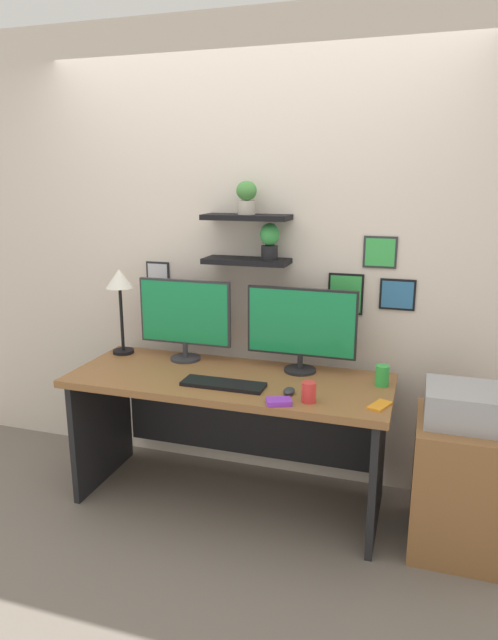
{
  "coord_description": "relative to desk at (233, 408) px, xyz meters",
  "views": [
    {
      "loc": [
        0.98,
        -2.72,
        1.81
      ],
      "look_at": [
        0.1,
        0.05,
        1.07
      ],
      "focal_mm": 31.38,
      "sensor_mm": 36.0,
      "label": 1
    }
  ],
  "objects": [
    {
      "name": "back_wall_assembly",
      "position": [
        0.0,
        0.38,
        0.81
      ],
      "size": [
        4.4,
        0.24,
        2.7
      ],
      "color": "beige",
      "rests_on": "ground"
    },
    {
      "name": "computer_mouse",
      "position": [
        0.37,
        -0.19,
        0.22
      ],
      "size": [
        0.06,
        0.09,
        0.03
      ],
      "primitive_type": "ellipsoid",
      "color": "#2D2D33",
      "rests_on": "desk"
    },
    {
      "name": "desk",
      "position": [
        0.0,
        0.0,
        0.0
      ],
      "size": [
        1.76,
        0.68,
        0.75
      ],
      "color": "brown",
      "rests_on": "ground"
    },
    {
      "name": "scissors_tray",
      "position": [
        0.36,
        -0.34,
        0.22
      ],
      "size": [
        0.14,
        0.12,
        0.02
      ],
      "primitive_type": "cube",
      "rotation": [
        0.0,
        0.0,
        0.38
      ],
      "color": "purple",
      "rests_on": "desk"
    },
    {
      "name": "desk_lamp",
      "position": [
        -0.77,
        0.16,
        0.62
      ],
      "size": [
        0.17,
        0.17,
        0.53
      ],
      "color": "black",
      "rests_on": "desk"
    },
    {
      "name": "ground_plane",
      "position": [
        0.0,
        -0.06,
        -0.54
      ],
      "size": [
        8.0,
        8.0,
        0.0
      ],
      "primitive_type": "plane",
      "color": "#70665B"
    },
    {
      "name": "cell_phone",
      "position": [
        0.82,
        -0.22,
        0.21
      ],
      "size": [
        0.12,
        0.16,
        0.01
      ],
      "primitive_type": "cube",
      "rotation": [
        0.0,
        0.0,
        -0.39
      ],
      "color": "orange",
      "rests_on": "desk"
    },
    {
      "name": "monitor_right",
      "position": [
        0.35,
        0.16,
        0.47
      ],
      "size": [
        0.62,
        0.18,
        0.48
      ],
      "color": "black",
      "rests_on": "desk"
    },
    {
      "name": "pen_cup",
      "position": [
        0.49,
        -0.27,
        0.26
      ],
      "size": [
        0.07,
        0.07,
        0.1
      ],
      "primitive_type": "cylinder",
      "color": "red",
      "rests_on": "desk"
    },
    {
      "name": "monitor_left",
      "position": [
        -0.35,
        0.16,
        0.47
      ],
      "size": [
        0.57,
        0.18,
        0.48
      ],
      "color": "#2D2D33",
      "rests_on": "desk"
    },
    {
      "name": "drawer_cabinet",
      "position": [
        1.22,
        -0.1,
        -0.21
      ],
      "size": [
        0.44,
        0.5,
        0.67
      ],
      "primitive_type": "cube",
      "color": "brown",
      "rests_on": "ground"
    },
    {
      "name": "water_cup",
      "position": [
        0.81,
        0.07,
        0.26
      ],
      "size": [
        0.07,
        0.07,
        0.11
      ],
      "primitive_type": "cylinder",
      "color": "green",
      "rests_on": "desk"
    },
    {
      "name": "printer",
      "position": [
        1.22,
        -0.1,
        0.21
      ],
      "size": [
        0.38,
        0.34,
        0.17
      ],
      "primitive_type": "cube",
      "color": "#9E9EA3",
      "rests_on": "drawer_cabinet"
    },
    {
      "name": "keyboard",
      "position": [
        0.02,
        -0.19,
        0.22
      ],
      "size": [
        0.44,
        0.14,
        0.02
      ],
      "primitive_type": "cube",
      "color": "black",
      "rests_on": "desk"
    }
  ]
}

